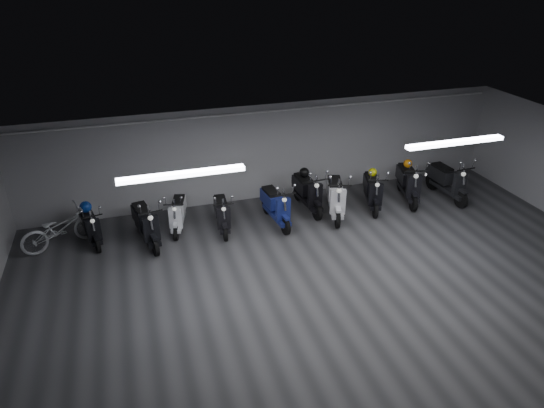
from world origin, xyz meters
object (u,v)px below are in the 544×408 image
object	(u,v)px
scooter_6	(336,191)
scooter_7	(373,185)
scooter_0	(90,221)
helmet_2	(408,164)
scooter_3	(222,208)
scooter_2	(177,208)
bicycle	(59,224)
helmet_1	(373,172)
scooter_1	(145,218)
scooter_8	(409,177)
scooter_5	(308,186)
scooter_9	(449,175)
helmet_0	(304,172)
helmet_3	(86,207)
scooter_4	(276,200)

from	to	relation	value
scooter_6	scooter_7	xyz separation A→B (m)	(1.20, 0.15, -0.06)
scooter_0	helmet_2	size ratio (longest dim) A/B	6.46
scooter_3	scooter_2	bearing A→B (deg)	166.43
bicycle	helmet_1	size ratio (longest dim) A/B	7.72
scooter_1	scooter_8	world-z (taller)	scooter_8
helmet_1	scooter_5	bearing A→B (deg)	175.40
scooter_9	helmet_1	bearing A→B (deg)	168.03
scooter_1	helmet_0	bearing A→B (deg)	-1.39
scooter_8	helmet_1	distance (m)	1.14
helmet_2	scooter_8	bearing A→B (deg)	-105.86
scooter_1	helmet_2	distance (m)	7.53
scooter_1	helmet_3	distance (m)	1.53
helmet_3	scooter_2	bearing A→B (deg)	-4.83
scooter_4	helmet_3	world-z (taller)	scooter_4
scooter_2	scooter_9	xyz separation A→B (m)	(7.78, -0.46, 0.12)
scooter_3	helmet_2	world-z (taller)	scooter_3
scooter_4	helmet_1	distance (m)	3.01
bicycle	scooter_2	bearing A→B (deg)	-111.21
scooter_1	helmet_1	bearing A→B (deg)	-8.17
bicycle	helmet_1	world-z (taller)	bicycle
helmet_1	helmet_0	bearing A→B (deg)	167.59
scooter_8	bicycle	distance (m)	9.45
scooter_6	helmet_3	bearing A→B (deg)	-168.51
bicycle	helmet_3	size ratio (longest dim) A/B	6.49
scooter_4	scooter_6	bearing A→B (deg)	-7.27
helmet_3	scooter_1	bearing A→B (deg)	-25.73
scooter_2	helmet_2	size ratio (longest dim) A/B	6.52
scooter_2	bicycle	world-z (taller)	scooter_2
scooter_1	helmet_2	world-z (taller)	scooter_1
scooter_2	helmet_1	distance (m)	5.50
scooter_3	helmet_1	world-z (taller)	scooter_3
scooter_2	helmet_2	world-z (taller)	scooter_2
scooter_8	helmet_1	size ratio (longest dim) A/B	8.22
scooter_3	helmet_3	size ratio (longest dim) A/B	5.77
scooter_7	scooter_9	bearing A→B (deg)	15.38
scooter_4	helmet_0	xyz separation A→B (m)	(1.07, 0.77, 0.34)
helmet_3	helmet_2	bearing A→B (deg)	-1.08
scooter_3	scooter_7	xyz separation A→B (m)	(4.32, 0.02, 0.06)
scooter_1	bicycle	bearing A→B (deg)	155.30
scooter_4	scooter_9	world-z (taller)	scooter_9
helmet_0	helmet_3	world-z (taller)	helmet_0
helmet_3	scooter_5	bearing A→B (deg)	-1.32
scooter_0	scooter_3	world-z (taller)	scooter_3
scooter_8	helmet_1	xyz separation A→B (m)	(-1.11, 0.15, 0.22)
scooter_0	scooter_9	world-z (taller)	scooter_9
scooter_3	helmet_0	world-z (taller)	scooter_3
scooter_4	scooter_8	distance (m)	4.09
scooter_5	helmet_2	size ratio (longest dim) A/B	7.68
scooter_2	scooter_8	size ratio (longest dim) A/B	0.82
helmet_2	helmet_1	bearing A→B (deg)	-174.35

